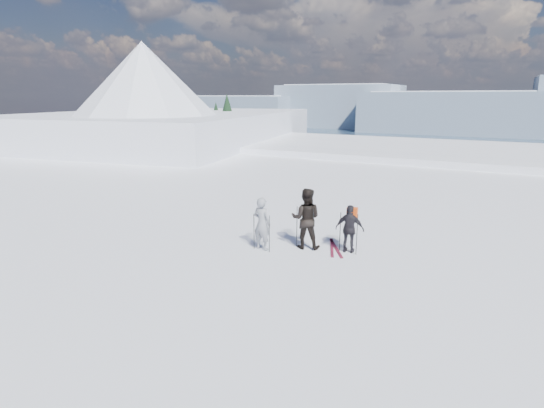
{
  "coord_description": "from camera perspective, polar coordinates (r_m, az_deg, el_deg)",
  "views": [
    {
      "loc": [
        4.28,
        -8.25,
        4.76
      ],
      "look_at": [
        -1.67,
        3.0,
        1.5
      ],
      "focal_mm": 28.0,
      "sensor_mm": 36.0,
      "label": 1
    }
  ],
  "objects": [
    {
      "name": "lake_basin",
      "position": [
        40.1,
        20.63,
        -2.89
      ],
      "size": [
        820.0,
        820.0,
        71.62
      ],
      "color": "white",
      "rests_on": "ground"
    },
    {
      "name": "far_mountain_range",
      "position": [
        463.88,
        31.64,
        10.81
      ],
      "size": [
        770.0,
        110.0,
        53.0
      ],
      "color": "slate",
      "rests_on": "ground"
    },
    {
      "name": "near_ridge",
      "position": [
        49.36,
        -11.48,
        4.46
      ],
      "size": [
        31.37,
        35.68,
        25.62
      ],
      "color": "white",
      "rests_on": "ground"
    },
    {
      "name": "skier_grey",
      "position": [
        13.34,
        -1.36,
        -2.66
      ],
      "size": [
        0.67,
        0.49,
        1.7
      ],
      "primitive_type": "imported",
      "rotation": [
        0.0,
        0.0,
        3.01
      ],
      "color": "gray",
      "rests_on": "ground"
    },
    {
      "name": "skier_dark",
      "position": [
        13.49,
        4.58,
        -1.95
      ],
      "size": [
        1.12,
        0.98,
        1.96
      ],
      "primitive_type": "imported",
      "rotation": [
        0.0,
        0.0,
        3.44
      ],
      "color": "black",
      "rests_on": "ground"
    },
    {
      "name": "skier_pack",
      "position": [
        13.34,
        10.41,
        -3.32
      ],
      "size": [
        0.92,
        0.46,
        1.52
      ],
      "primitive_type": "imported",
      "rotation": [
        0.0,
        0.0,
        3.24
      ],
      "color": "black",
      "rests_on": "ground"
    },
    {
      "name": "backpack",
      "position": [
        13.32,
        10.83,
        1.01
      ],
      "size": [
        0.34,
        0.21,
        0.45
      ],
      "primitive_type": "cube",
      "rotation": [
        0.0,
        0.0,
        3.24
      ],
      "color": "#F25216",
      "rests_on": "skier_pack"
    },
    {
      "name": "ski_poles",
      "position": [
        13.34,
        4.6,
        -3.68
      ],
      "size": [
        3.07,
        1.17,
        1.37
      ],
      "color": "black",
      "rests_on": "ground"
    },
    {
      "name": "skis_loose",
      "position": [
        13.83,
        8.33,
        -5.85
      ],
      "size": [
        0.97,
        1.62,
        0.03
      ],
      "color": "black",
      "rests_on": "ground"
    }
  ]
}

